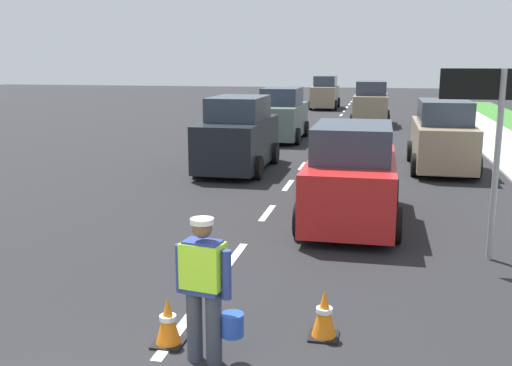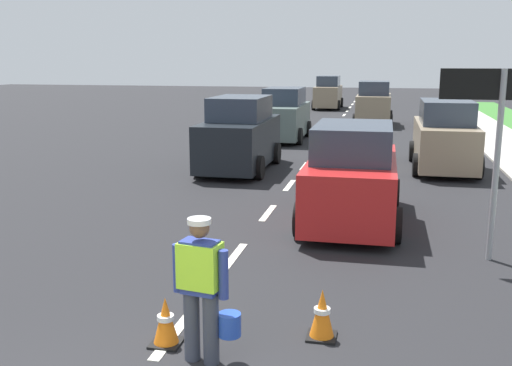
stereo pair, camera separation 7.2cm
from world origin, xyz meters
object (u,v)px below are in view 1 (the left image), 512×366
object	(u,v)px
road_worker	(206,283)
car_outgoing_ahead	(352,177)
traffic_cone_far	(324,314)
car_outgoing_far	(371,105)
car_oncoming_third	(325,93)
traffic_cone_near	(168,321)
car_parked_far	(442,137)
car_oncoming_lead	(238,136)
lane_direction_sign	(485,118)
car_oncoming_second	(282,116)

from	to	relation	value
road_worker	car_outgoing_ahead	size ratio (longest dim) A/B	0.39
traffic_cone_far	car_outgoing_far	world-z (taller)	car_outgoing_far
car_oncoming_third	car_outgoing_far	bearing A→B (deg)	-71.66
traffic_cone_far	car_outgoing_far	distance (m)	24.51
traffic_cone_far	car_oncoming_third	bearing A→B (deg)	95.39
traffic_cone_near	car_outgoing_far	bearing A→B (deg)	85.78
car_parked_far	car_oncoming_third	xyz separation A→B (m)	(-5.72, 22.36, 0.05)
traffic_cone_far	car_oncoming_third	size ratio (longest dim) A/B	0.15
road_worker	car_oncoming_lead	world-z (taller)	car_oncoming_lead
road_worker	traffic_cone_far	world-z (taller)	road_worker
traffic_cone_near	car_outgoing_ahead	xyz separation A→B (m)	(1.84, 5.98, 0.66)
car_oncoming_third	car_oncoming_lead	size ratio (longest dim) A/B	0.99
lane_direction_sign	car_outgoing_ahead	bearing A→B (deg)	139.11
car_parked_far	traffic_cone_near	bearing A→B (deg)	-108.60
car_oncoming_second	car_oncoming_third	bearing A→B (deg)	89.12
road_worker	car_outgoing_far	world-z (taller)	car_outgoing_far
car_oncoming_third	car_oncoming_lead	xyz separation A→B (m)	(-0.42, -23.75, 0.00)
traffic_cone_near	car_oncoming_lead	xyz separation A→B (m)	(-1.87, 11.28, 0.75)
traffic_cone_far	car_parked_far	world-z (taller)	car_parked_far
car_outgoing_ahead	car_oncoming_second	distance (m)	12.90
road_worker	car_parked_far	bearing A→B (deg)	74.07
car_parked_far	car_oncoming_lead	xyz separation A→B (m)	(-6.14, -1.39, 0.05)
car_oncoming_second	car_outgoing_far	world-z (taller)	car_outgoing_far
road_worker	lane_direction_sign	size ratio (longest dim) A/B	0.52
car_outgoing_far	traffic_cone_near	bearing A→B (deg)	-94.22
car_outgoing_ahead	car_oncoming_lead	bearing A→B (deg)	125.00
car_outgoing_ahead	car_oncoming_lead	distance (m)	6.48
lane_direction_sign	car_oncoming_lead	xyz separation A→B (m)	(-5.91, 7.21, -1.36)
car_oncoming_lead	car_outgoing_ahead	bearing A→B (deg)	-55.00
traffic_cone_near	car_parked_far	xyz separation A→B (m)	(4.26, 12.67, 0.70)
lane_direction_sign	car_oncoming_second	bearing A→B (deg)	111.88
car_parked_far	car_oncoming_third	bearing A→B (deg)	104.34
car_parked_far	car_outgoing_far	xyz separation A→B (m)	(-2.41, 12.39, 0.05)
car_outgoing_ahead	car_parked_far	xyz separation A→B (m)	(2.42, 6.70, 0.04)
car_parked_far	car_outgoing_far	world-z (taller)	car_outgoing_far
road_worker	car_oncoming_second	size ratio (longest dim) A/B	0.38
car_outgoing_ahead	car_oncoming_lead	xyz separation A→B (m)	(-3.71, 5.30, 0.09)
road_worker	car_parked_far	distance (m)	13.48
lane_direction_sign	car_parked_far	size ratio (longest dim) A/B	0.73
lane_direction_sign	car_oncoming_second	world-z (taller)	lane_direction_sign
traffic_cone_near	car_outgoing_far	xyz separation A→B (m)	(1.85, 25.07, 0.75)
road_worker	car_outgoing_ahead	world-z (taller)	car_outgoing_ahead
car_outgoing_ahead	car_oncoming_lead	world-z (taller)	car_oncoming_lead
traffic_cone_near	car_oncoming_third	xyz separation A→B (m)	(-1.45, 35.03, 0.74)
car_outgoing_far	car_oncoming_lead	xyz separation A→B (m)	(-3.72, -13.79, -0.00)
traffic_cone_far	car_oncoming_lead	distance (m)	11.35
car_outgoing_ahead	car_outgoing_far	bearing A→B (deg)	89.97
road_worker	car_oncoming_lead	xyz separation A→B (m)	(-2.44, 11.57, 0.11)
lane_direction_sign	car_oncoming_third	distance (m)	31.47
traffic_cone_far	car_oncoming_lead	bearing A→B (deg)	108.94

